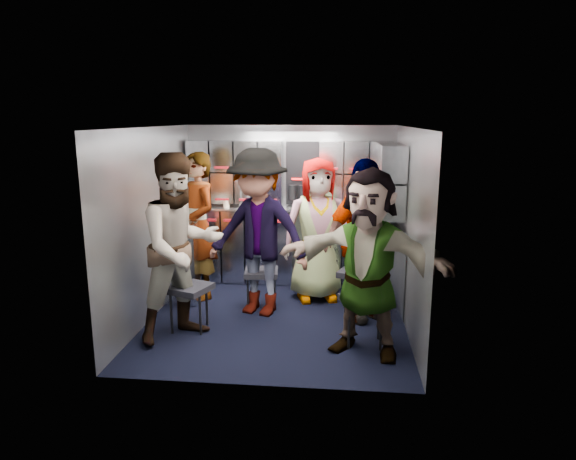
# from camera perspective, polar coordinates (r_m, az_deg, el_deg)

# --- Properties ---
(floor) EXTENTS (3.00, 3.00, 0.00)m
(floor) POSITION_cam_1_polar(r_m,az_deg,el_deg) (5.85, -1.19, -9.69)
(floor) COLOR black
(floor) RESTS_ON ground
(wall_back) EXTENTS (2.80, 0.04, 2.10)m
(wall_back) POSITION_cam_1_polar(r_m,az_deg,el_deg) (7.01, 0.26, 2.97)
(wall_back) COLOR gray
(wall_back) RESTS_ON ground
(wall_left) EXTENTS (0.04, 3.00, 2.10)m
(wall_left) POSITION_cam_1_polar(r_m,az_deg,el_deg) (5.88, -14.92, 0.69)
(wall_left) COLOR gray
(wall_left) RESTS_ON ground
(wall_right) EXTENTS (0.04, 3.00, 2.10)m
(wall_right) POSITION_cam_1_polar(r_m,az_deg,el_deg) (5.55, 13.26, 0.10)
(wall_right) COLOR gray
(wall_right) RESTS_ON ground
(ceiling) EXTENTS (2.80, 3.00, 0.02)m
(ceiling) POSITION_cam_1_polar(r_m,az_deg,el_deg) (5.42, -1.30, 11.34)
(ceiling) COLOR silver
(ceiling) RESTS_ON wall_back
(cart_bank_back) EXTENTS (2.68, 0.38, 0.99)m
(cart_bank_back) POSITION_cam_1_polar(r_m,az_deg,el_deg) (6.92, 0.09, -1.86)
(cart_bank_back) COLOR #9499A3
(cart_bank_back) RESTS_ON ground
(cart_bank_left) EXTENTS (0.38, 0.76, 0.99)m
(cart_bank_left) POSITION_cam_1_polar(r_m,az_deg,el_deg) (6.45, -11.16, -3.15)
(cart_bank_left) COLOR #9499A3
(cart_bank_left) RESTS_ON ground
(counter) EXTENTS (2.68, 0.42, 0.03)m
(counter) POSITION_cam_1_polar(r_m,az_deg,el_deg) (6.81, 0.09, 2.38)
(counter) COLOR silver
(counter) RESTS_ON cart_bank_back
(locker_bank_back) EXTENTS (2.68, 0.28, 0.82)m
(locker_bank_back) POSITION_cam_1_polar(r_m,az_deg,el_deg) (6.80, 0.14, 6.42)
(locker_bank_back) COLOR #9499A3
(locker_bank_back) RESTS_ON wall_back
(locker_bank_right) EXTENTS (0.28, 1.00, 0.82)m
(locker_bank_right) POSITION_cam_1_polar(r_m,az_deg,el_deg) (6.15, 11.26, 5.53)
(locker_bank_right) COLOR #9499A3
(locker_bank_right) RESTS_ON wall_right
(right_cabinet) EXTENTS (0.28, 1.20, 1.00)m
(right_cabinet) POSITION_cam_1_polar(r_m,az_deg,el_deg) (6.24, 10.95, -3.63)
(right_cabinet) COLOR #9499A3
(right_cabinet) RESTS_ON ground
(coffee_niche) EXTENTS (0.46, 0.16, 0.84)m
(coffee_niche) POSITION_cam_1_polar(r_m,az_deg,el_deg) (6.85, 1.70, 6.28)
(coffee_niche) COLOR black
(coffee_niche) RESTS_ON wall_back
(red_latch_strip) EXTENTS (2.60, 0.02, 0.03)m
(red_latch_strip) POSITION_cam_1_polar(r_m,az_deg,el_deg) (6.64, -0.08, 0.94)
(red_latch_strip) COLOR #A8131C
(red_latch_strip) RESTS_ON cart_bank_back
(jump_seat_near_left) EXTENTS (0.52, 0.51, 0.49)m
(jump_seat_near_left) POSITION_cam_1_polar(r_m,az_deg,el_deg) (5.50, -11.00, -6.59)
(jump_seat_near_left) COLOR black
(jump_seat_near_left) RESTS_ON ground
(jump_seat_mid_left) EXTENTS (0.42, 0.40, 0.45)m
(jump_seat_mid_left) POSITION_cam_1_polar(r_m,az_deg,el_deg) (6.04, -2.99, -4.94)
(jump_seat_mid_left) COLOR black
(jump_seat_mid_left) RESTS_ON ground
(jump_seat_center) EXTENTS (0.50, 0.49, 0.48)m
(jump_seat_center) POSITION_cam_1_polar(r_m,az_deg,el_deg) (6.50, 3.31, -3.48)
(jump_seat_center) COLOR black
(jump_seat_center) RESTS_ON ground
(jump_seat_mid_right) EXTENTS (0.54, 0.52, 0.50)m
(jump_seat_mid_right) POSITION_cam_1_polar(r_m,az_deg,el_deg) (5.93, 7.95, -4.98)
(jump_seat_mid_right) COLOR black
(jump_seat_mid_right) RESTS_ON ground
(jump_seat_near_right) EXTENTS (0.54, 0.53, 0.49)m
(jump_seat_near_right) POSITION_cam_1_polar(r_m,az_deg,el_deg) (5.11, 8.55, -8.00)
(jump_seat_near_right) COLOR black
(jump_seat_near_right) RESTS_ON ground
(attendant_standing) EXTENTS (0.76, 0.78, 1.80)m
(attendant_standing) POSITION_cam_1_polar(r_m,az_deg,el_deg) (6.37, -9.98, 0.43)
(attendant_standing) COLOR black
(attendant_standing) RESTS_ON ground
(attendant_arc_a) EXTENTS (1.15, 1.15, 1.88)m
(attendant_arc_a) POSITION_cam_1_polar(r_m,az_deg,el_deg) (5.19, -11.79, -1.95)
(attendant_arc_a) COLOR black
(attendant_arc_a) RESTS_ON ground
(attendant_arc_b) EXTENTS (1.37, 1.04, 1.88)m
(attendant_arc_b) POSITION_cam_1_polar(r_m,az_deg,el_deg) (5.73, -3.33, -0.32)
(attendant_arc_b) COLOR black
(attendant_arc_b) RESTS_ON ground
(attendant_arc_c) EXTENTS (0.96, 0.74, 1.74)m
(attendant_arc_c) POSITION_cam_1_polar(r_m,az_deg,el_deg) (6.22, 3.29, 0.02)
(attendant_arc_c) COLOR black
(attendant_arc_c) RESTS_ON ground
(attendant_arc_d) EXTENTS (1.06, 1.03, 1.78)m
(attendant_arc_d) POSITION_cam_1_polar(r_m,az_deg,el_deg) (5.64, 8.14, -1.16)
(attendant_arc_d) COLOR black
(attendant_arc_d) RESTS_ON ground
(attendant_arc_e) EXTENTS (1.72, 1.06, 1.77)m
(attendant_arc_e) POSITION_cam_1_polar(r_m,az_deg,el_deg) (4.80, 8.82, -3.67)
(attendant_arc_e) COLOR black
(attendant_arc_e) RESTS_ON ground
(bottle_left) EXTENTS (0.07, 0.07, 0.25)m
(bottle_left) POSITION_cam_1_polar(r_m,az_deg,el_deg) (6.81, -4.33, 3.54)
(bottle_left) COLOR white
(bottle_left) RESTS_ON counter
(bottle_mid) EXTENTS (0.06, 0.06, 0.23)m
(bottle_mid) POSITION_cam_1_polar(r_m,az_deg,el_deg) (6.83, -5.20, 3.46)
(bottle_mid) COLOR white
(bottle_mid) RESTS_ON counter
(bottle_right) EXTENTS (0.06, 0.06, 0.24)m
(bottle_right) POSITION_cam_1_polar(r_m,az_deg,el_deg) (6.70, 4.87, 3.34)
(bottle_right) COLOR white
(bottle_right) RESTS_ON counter
(cup_left) EXTENTS (0.08, 0.08, 0.10)m
(cup_left) POSITION_cam_1_polar(r_m,az_deg,el_deg) (6.87, -6.87, 2.93)
(cup_left) COLOR beige
(cup_left) RESTS_ON counter
(cup_right) EXTENTS (0.08, 0.08, 0.09)m
(cup_right) POSITION_cam_1_polar(r_m,az_deg,el_deg) (6.72, 9.41, 2.62)
(cup_right) COLOR beige
(cup_right) RESTS_ON counter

